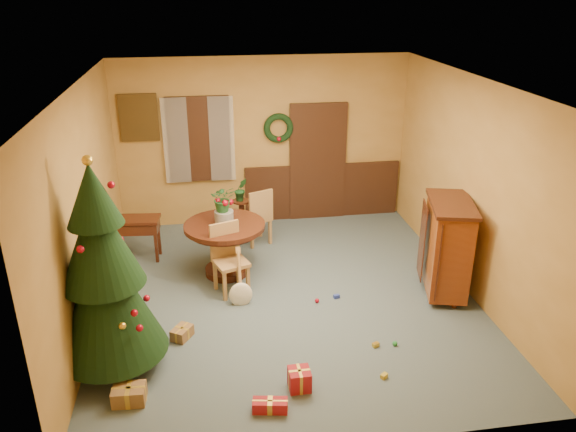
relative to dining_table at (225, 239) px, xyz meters
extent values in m
plane|color=#3B4C57|center=(0.80, -0.79, -0.56)|extent=(5.50, 5.50, 0.00)
plane|color=silver|center=(0.80, -0.79, 2.34)|extent=(5.50, 5.50, 0.00)
plane|color=olive|center=(0.80, 1.96, 0.89)|extent=(5.00, 0.00, 5.00)
plane|color=olive|center=(0.80, -3.54, 0.89)|extent=(5.00, 0.00, 5.00)
plane|color=olive|center=(-1.70, -0.79, 0.89)|extent=(0.00, 5.50, 5.50)
plane|color=olive|center=(3.30, -0.79, 0.89)|extent=(0.00, 5.50, 5.50)
cube|color=black|center=(1.85, 1.92, -0.06)|extent=(2.80, 0.06, 1.00)
cube|color=black|center=(1.75, 1.91, 0.49)|extent=(1.00, 0.08, 2.10)
cube|color=white|center=(1.75, 1.94, 0.44)|extent=(0.80, 0.03, 1.90)
cube|color=black|center=(-0.30, 1.91, 0.99)|extent=(1.05, 0.08, 1.45)
cube|color=white|center=(-0.30, 1.94, 0.99)|extent=(0.88, 0.03, 1.25)
cube|color=white|center=(-0.68, 1.86, 0.99)|extent=(0.42, 0.02, 1.45)
cube|color=white|center=(0.08, 1.86, 0.99)|extent=(0.42, 0.02, 1.45)
torus|color=black|center=(1.05, 1.88, 1.14)|extent=(0.51, 0.11, 0.51)
cube|color=#4C3819|center=(-1.25, 1.92, 1.39)|extent=(0.62, 0.05, 0.78)
cube|color=gray|center=(-1.25, 1.95, 1.39)|extent=(0.48, 0.02, 0.62)
cylinder|color=black|center=(0.00, 0.00, 0.21)|extent=(1.17, 1.17, 0.06)
cylinder|color=black|center=(0.00, 0.00, 0.15)|extent=(1.04, 1.04, 0.04)
cylinder|color=black|center=(0.00, 0.00, -0.17)|extent=(0.19, 0.19, 0.65)
cylinder|color=black|center=(0.00, 0.00, -0.51)|extent=(0.63, 0.63, 0.10)
cylinder|color=slate|center=(0.00, 0.00, 0.34)|extent=(0.27, 0.27, 0.20)
imported|color=#1E4C23|center=(0.00, 0.00, 0.63)|extent=(0.35, 0.30, 0.39)
cube|color=#9F733F|center=(0.05, -0.54, -0.11)|extent=(0.54, 0.54, 0.05)
cube|color=#9F733F|center=(-0.02, -0.36, 0.17)|extent=(0.41, 0.18, 0.51)
cube|color=#9F733F|center=(0.15, -0.32, -0.34)|extent=(0.06, 0.06, 0.44)
cube|color=#9F733F|center=(-0.17, -0.44, -0.34)|extent=(0.06, 0.06, 0.44)
cube|color=#9F733F|center=(0.27, -0.65, -0.34)|extent=(0.06, 0.06, 0.44)
cube|color=#9F733F|center=(-0.06, -0.76, -0.34)|extent=(0.06, 0.06, 0.44)
cube|color=#9F733F|center=(0.55, 1.01, -0.12)|extent=(0.55, 0.55, 0.05)
cube|color=#9F733F|center=(0.62, 0.83, 0.15)|extent=(0.40, 0.20, 0.50)
cube|color=#9F733F|center=(0.46, 0.79, -0.35)|extent=(0.06, 0.06, 0.43)
cube|color=#9F733F|center=(0.77, 0.92, -0.35)|extent=(0.06, 0.06, 0.43)
cube|color=#9F733F|center=(0.32, 1.10, -0.35)|extent=(0.06, 0.06, 0.43)
cube|color=#9F733F|center=(0.64, 1.23, -0.35)|extent=(0.06, 0.06, 0.43)
cylinder|color=black|center=(0.32, 1.05, -0.20)|extent=(0.09, 0.09, 0.72)
cylinder|color=black|center=(0.32, 1.05, 0.16)|extent=(0.29, 0.29, 0.03)
imported|color=#19471E|center=(0.32, 1.05, 0.37)|extent=(0.24, 0.21, 0.38)
cylinder|color=#382111|center=(-1.35, -1.97, -0.43)|extent=(0.15, 0.15, 0.26)
cone|color=black|center=(-1.35, -1.97, 0.36)|extent=(1.20, 1.20, 1.42)
cone|color=black|center=(-1.35, -1.97, 1.02)|extent=(0.87, 0.87, 1.04)
cone|color=black|center=(-1.35, -1.97, 1.51)|extent=(0.57, 0.57, 0.65)
sphere|color=yellow|center=(-1.35, -1.97, 1.86)|extent=(0.11, 0.11, 0.11)
cube|color=black|center=(-1.35, 0.70, 0.10)|extent=(0.80, 0.45, 0.05)
cube|color=black|center=(-1.35, 0.70, -0.02)|extent=(0.76, 0.41, 0.16)
cube|color=black|center=(-1.67, 0.70, -0.25)|extent=(0.07, 0.28, 0.63)
cube|color=black|center=(-1.02, 0.70, -0.25)|extent=(0.07, 0.28, 0.63)
cube|color=#551A09|center=(2.95, -0.99, 0.13)|extent=(0.72, 1.08, 1.22)
cube|color=black|center=(2.95, -0.99, 0.76)|extent=(0.80, 1.15, 0.05)
cylinder|color=black|center=(2.95, -1.40, -0.52)|extent=(0.07, 0.07, 0.09)
cylinder|color=black|center=(2.95, -0.57, -0.52)|extent=(0.07, 0.07, 0.09)
cube|color=brown|center=(-1.14, -2.61, -0.47)|extent=(0.35, 0.26, 0.18)
cube|color=gold|center=(-1.14, -2.61, -0.47)|extent=(0.34, 0.05, 0.18)
cube|color=gold|center=(-1.14, -2.61, -0.47)|extent=(0.06, 0.25, 0.18)
cube|color=maroon|center=(0.63, -2.67, -0.45)|extent=(0.23, 0.23, 0.23)
cube|color=gold|center=(0.63, -2.67, -0.45)|extent=(0.23, 0.04, 0.23)
cube|color=gold|center=(0.63, -2.67, -0.45)|extent=(0.04, 0.23, 0.23)
cube|color=brown|center=(-0.62, -1.55, -0.49)|extent=(0.29, 0.32, 0.14)
cube|color=gold|center=(-0.62, -1.55, -0.49)|extent=(0.17, 0.24, 0.14)
cube|color=gold|center=(-0.62, -1.55, -0.49)|extent=(0.18, 0.13, 0.14)
cube|color=maroon|center=(0.28, -2.96, -0.50)|extent=(0.37, 0.20, 0.12)
cube|color=gold|center=(0.28, -2.96, -0.50)|extent=(0.36, 0.08, 0.13)
cube|color=gold|center=(0.28, -2.96, -0.50)|extent=(0.07, 0.15, 0.13)
cube|color=#2639A5|center=(1.45, -0.94, -0.54)|extent=(0.09, 0.07, 0.05)
sphere|color=#248438|center=(1.89, -2.10, -0.53)|extent=(0.06, 0.06, 0.06)
cube|color=gold|center=(1.58, -2.65, -0.54)|extent=(0.09, 0.09, 0.05)
sphere|color=#AB0B1E|center=(1.16, -1.01, -0.53)|extent=(0.06, 0.06, 0.06)
cube|color=yellow|center=(1.66, -2.08, -0.54)|extent=(0.09, 0.08, 0.05)
camera|label=1|loc=(-0.22, -7.41, 3.47)|focal=35.00mm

